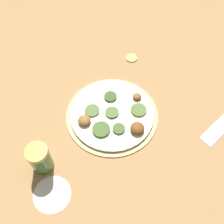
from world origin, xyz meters
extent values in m
plane|color=tan|center=(0.00, 0.00, 0.00)|extent=(3.00, 3.00, 0.00)
cylinder|color=beige|center=(0.00, 0.00, 0.00)|extent=(0.27, 0.27, 0.01)
cylinder|color=#EFE5C1|center=(0.00, 0.00, 0.01)|extent=(0.24, 0.24, 0.00)
cylinder|color=#567538|center=(-0.04, 0.07, 0.01)|extent=(0.05, 0.05, 0.01)
ellipsoid|color=brown|center=(-0.08, 0.05, 0.02)|extent=(0.02, 0.02, 0.01)
cylinder|color=#47662D|center=(0.06, -0.01, 0.01)|extent=(0.05, 0.05, 0.01)
cylinder|color=#385B23|center=(-0.05, -0.02, 0.01)|extent=(0.04, 0.04, 0.01)
cylinder|color=#47662D|center=(0.04, 0.04, 0.01)|extent=(0.03, 0.03, 0.01)
cylinder|color=#567538|center=(0.00, 0.00, 0.01)|extent=(0.04, 0.04, 0.01)
ellipsoid|color=brown|center=(0.03, 0.09, 0.02)|extent=(0.04, 0.04, 0.02)
cylinder|color=#567538|center=(0.01, -0.06, 0.01)|extent=(0.04, 0.04, 0.01)
ellipsoid|color=#996633|center=(0.05, -0.06, 0.02)|extent=(0.04, 0.04, 0.02)
cylinder|color=#4C7F42|center=(0.21, -0.11, 0.04)|extent=(0.05, 0.05, 0.08)
cylinder|color=gold|center=(0.21, -0.11, 0.08)|extent=(0.06, 0.06, 0.01)
cylinder|color=gold|center=(-0.24, -0.02, 0.00)|extent=(0.04, 0.04, 0.01)
cylinder|color=white|center=(0.27, -0.06, 0.00)|extent=(0.09, 0.09, 0.00)
camera|label=1|loc=(0.39, 0.14, 0.65)|focal=42.00mm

